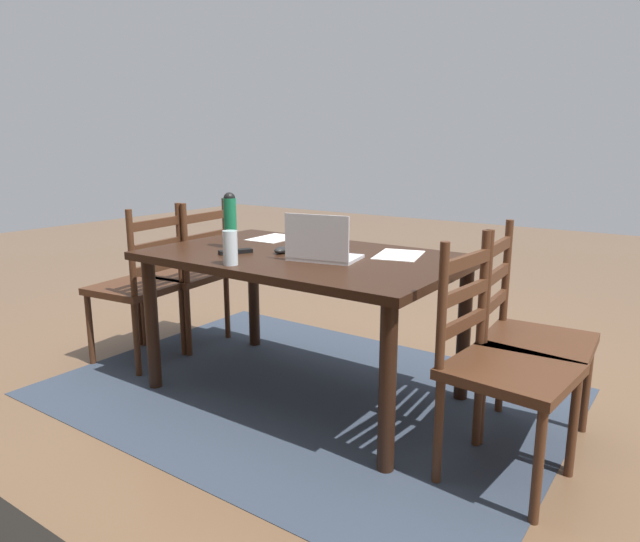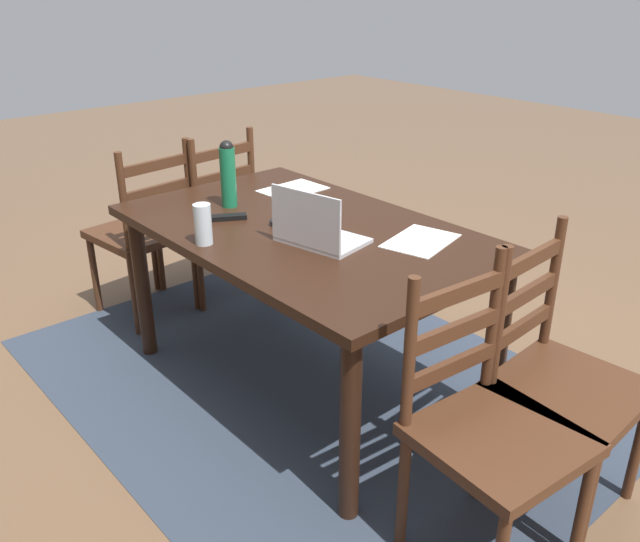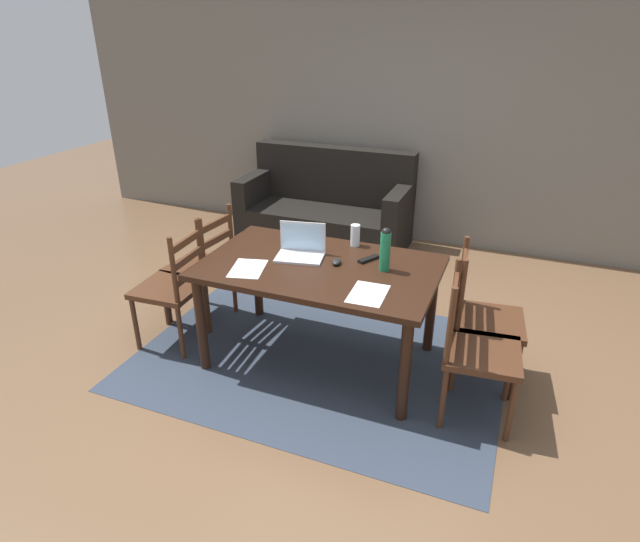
{
  "view_description": "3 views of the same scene",
  "coord_description": "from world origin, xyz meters",
  "px_view_note": "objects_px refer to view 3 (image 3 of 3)",
  "views": [
    {
      "loc": [
        -1.67,
        2.25,
        1.29
      ],
      "look_at": [
        -0.02,
        -0.12,
        0.64
      ],
      "focal_mm": 31.85,
      "sensor_mm": 36.0,
      "label": 1
    },
    {
      "loc": [
        -1.95,
        1.62,
        1.7
      ],
      "look_at": [
        -0.13,
        0.03,
        0.61
      ],
      "focal_mm": 37.32,
      "sensor_mm": 36.0,
      "label": 2
    },
    {
      "loc": [
        1.19,
        -2.95,
        2.22
      ],
      "look_at": [
        0.0,
        0.0,
        0.7
      ],
      "focal_mm": 29.4,
      "sensor_mm": 36.0,
      "label": 3
    }
  ],
  "objects_px": {
    "chair_right_far": "(483,319)",
    "dining_table": "(319,277)",
    "computer_mouse": "(336,262)",
    "chair_left_far": "(203,267)",
    "laptop": "(301,248)",
    "tv_remote": "(369,259)",
    "chair_left_near": "(173,288)",
    "couch": "(326,210)",
    "water_bottle": "(385,249)",
    "drinking_glass": "(355,235)",
    "chair_right_near": "(475,350)"
  },
  "relations": [
    {
      "from": "dining_table",
      "to": "drinking_glass",
      "type": "xyz_separation_m",
      "value": [
        0.11,
        0.41,
        0.17
      ]
    },
    {
      "from": "chair_left_far",
      "to": "computer_mouse",
      "type": "distance_m",
      "value": 1.22
    },
    {
      "from": "chair_left_near",
      "to": "chair_left_far",
      "type": "relative_size",
      "value": 1.0
    },
    {
      "from": "chair_right_far",
      "to": "water_bottle",
      "type": "height_order",
      "value": "water_bottle"
    },
    {
      "from": "chair_right_far",
      "to": "water_bottle",
      "type": "bearing_deg",
      "value": -170.47
    },
    {
      "from": "chair_left_near",
      "to": "tv_remote",
      "type": "xyz_separation_m",
      "value": [
        1.36,
        0.38,
        0.3
      ]
    },
    {
      "from": "couch",
      "to": "tv_remote",
      "type": "xyz_separation_m",
      "value": [
        1.06,
        -1.94,
        0.4
      ]
    },
    {
      "from": "drinking_glass",
      "to": "computer_mouse",
      "type": "bearing_deg",
      "value": -92.11
    },
    {
      "from": "couch",
      "to": "tv_remote",
      "type": "bearing_deg",
      "value": -61.37
    },
    {
      "from": "chair_left_near",
      "to": "tv_remote",
      "type": "relative_size",
      "value": 5.59
    },
    {
      "from": "water_bottle",
      "to": "drinking_glass",
      "type": "height_order",
      "value": "water_bottle"
    },
    {
      "from": "dining_table",
      "to": "couch",
      "type": "relative_size",
      "value": 0.87
    },
    {
      "from": "chair_left_near",
      "to": "chair_right_near",
      "type": "height_order",
      "value": "same"
    },
    {
      "from": "chair_left_far",
      "to": "drinking_glass",
      "type": "height_order",
      "value": "chair_left_far"
    },
    {
      "from": "chair_left_near",
      "to": "drinking_glass",
      "type": "distance_m",
      "value": 1.38
    },
    {
      "from": "chair_right_far",
      "to": "tv_remote",
      "type": "bearing_deg",
      "value": 179.94
    },
    {
      "from": "water_bottle",
      "to": "computer_mouse",
      "type": "height_order",
      "value": "water_bottle"
    },
    {
      "from": "water_bottle",
      "to": "tv_remote",
      "type": "height_order",
      "value": "water_bottle"
    },
    {
      "from": "chair_left_far",
      "to": "water_bottle",
      "type": "height_order",
      "value": "water_bottle"
    },
    {
      "from": "couch",
      "to": "laptop",
      "type": "xyz_separation_m",
      "value": [
        0.6,
        -2.04,
        0.45
      ]
    },
    {
      "from": "drinking_glass",
      "to": "computer_mouse",
      "type": "height_order",
      "value": "drinking_glass"
    },
    {
      "from": "dining_table",
      "to": "laptop",
      "type": "bearing_deg",
      "value": 152.06
    },
    {
      "from": "water_bottle",
      "to": "chair_right_near",
      "type": "bearing_deg",
      "value": -23.14
    },
    {
      "from": "laptop",
      "to": "tv_remote",
      "type": "bearing_deg",
      "value": 12.08
    },
    {
      "from": "couch",
      "to": "chair_right_near",
      "type": "bearing_deg",
      "value": -51.58
    },
    {
      "from": "chair_right_far",
      "to": "drinking_glass",
      "type": "bearing_deg",
      "value": 167.34
    },
    {
      "from": "water_bottle",
      "to": "drinking_glass",
      "type": "relative_size",
      "value": 1.86
    },
    {
      "from": "laptop",
      "to": "chair_left_near",
      "type": "bearing_deg",
      "value": -162.5
    },
    {
      "from": "computer_mouse",
      "to": "chair_left_far",
      "type": "bearing_deg",
      "value": 162.68
    },
    {
      "from": "dining_table",
      "to": "drinking_glass",
      "type": "bearing_deg",
      "value": 74.2
    },
    {
      "from": "chair_left_near",
      "to": "chair_left_far",
      "type": "bearing_deg",
      "value": 90.02
    },
    {
      "from": "computer_mouse",
      "to": "tv_remote",
      "type": "distance_m",
      "value": 0.23
    },
    {
      "from": "couch",
      "to": "water_bottle",
      "type": "bearing_deg",
      "value": -59.74
    },
    {
      "from": "chair_right_far",
      "to": "tv_remote",
      "type": "xyz_separation_m",
      "value": [
        -0.79,
        0.0,
        0.3
      ]
    },
    {
      "from": "chair_left_far",
      "to": "tv_remote",
      "type": "height_order",
      "value": "chair_left_far"
    },
    {
      "from": "chair_right_near",
      "to": "computer_mouse",
      "type": "height_order",
      "value": "chair_right_near"
    },
    {
      "from": "chair_left_near",
      "to": "chair_right_far",
      "type": "height_order",
      "value": "same"
    },
    {
      "from": "chair_left_near",
      "to": "chair_left_far",
      "type": "xyz_separation_m",
      "value": [
        -0.0,
        0.38,
        0.0
      ]
    },
    {
      "from": "chair_left_near",
      "to": "chair_left_far",
      "type": "height_order",
      "value": "same"
    },
    {
      "from": "water_bottle",
      "to": "chair_left_near",
      "type": "bearing_deg",
      "value": -169.7
    },
    {
      "from": "dining_table",
      "to": "laptop",
      "type": "height_order",
      "value": "laptop"
    },
    {
      "from": "chair_right_far",
      "to": "drinking_glass",
      "type": "distance_m",
      "value": 1.05
    },
    {
      "from": "dining_table",
      "to": "chair_right_far",
      "type": "xyz_separation_m",
      "value": [
        1.08,
        0.19,
        -0.2
      ]
    },
    {
      "from": "chair_right_far",
      "to": "couch",
      "type": "relative_size",
      "value": 0.53
    },
    {
      "from": "dining_table",
      "to": "tv_remote",
      "type": "height_order",
      "value": "tv_remote"
    },
    {
      "from": "dining_table",
      "to": "chair_right_near",
      "type": "relative_size",
      "value": 1.66
    },
    {
      "from": "water_bottle",
      "to": "drinking_glass",
      "type": "bearing_deg",
      "value": 133.5
    },
    {
      "from": "chair_left_far",
      "to": "laptop",
      "type": "distance_m",
      "value": 0.97
    },
    {
      "from": "chair_right_far",
      "to": "dining_table",
      "type": "bearing_deg",
      "value": -169.99
    },
    {
      "from": "chair_left_near",
      "to": "computer_mouse",
      "type": "relative_size",
      "value": 9.5
    }
  ]
}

